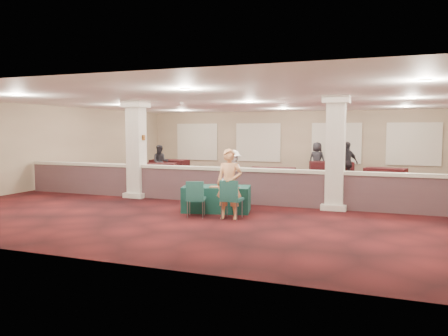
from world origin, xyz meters
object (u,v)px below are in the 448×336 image
at_px(near_table, 217,199).
at_px(attendee_a, 160,162).
at_px(far_table_back_left, 170,167).
at_px(attendee_c, 346,163).
at_px(far_table_back_right, 385,176).
at_px(attendee_d, 317,160).
at_px(conf_chair_side, 196,196).
at_px(far_table_front_left, 154,172).
at_px(far_table_back_center, 331,170).
at_px(attendee_b, 233,173).
at_px(far_table_front_right, 439,186).
at_px(far_table_front_center, 272,177).
at_px(conf_chair_main, 231,196).
at_px(woman, 229,184).

xyz_separation_m(near_table, attendee_a, (-5.46, 6.74, 0.43)).
relative_size(far_table_back_left, attendee_c, 1.05).
bearing_deg(far_table_back_right, attendee_a, -171.39).
bearing_deg(far_table_back_right, attendee_d, 150.24).
bearing_deg(conf_chair_side, far_table_back_right, 47.09).
height_order(far_table_front_left, far_table_back_left, far_table_front_left).
distance_m(conf_chair_side, far_table_back_left, 11.11).
relative_size(near_table, attendee_d, 1.09).
bearing_deg(attendee_c, attendee_d, 89.61).
bearing_deg(attendee_d, attendee_c, 140.11).
xyz_separation_m(attendee_a, attendee_d, (6.70, 3.26, 0.05)).
relative_size(far_table_back_center, far_table_back_right, 1.18).
bearing_deg(conf_chair_side, attendee_b, 78.90).
bearing_deg(conf_chair_side, far_table_front_right, 29.16).
relative_size(near_table, attendee_a, 1.17).
distance_m(far_table_back_center, attendee_b, 6.99).
bearing_deg(far_table_back_right, far_table_front_left, -167.11).
xyz_separation_m(far_table_back_center, far_table_back_right, (2.37, -1.28, -0.06)).
relative_size(far_table_back_center, attendee_b, 1.23).
bearing_deg(attendee_d, attendee_a, 42.96).
distance_m(far_table_front_center, far_table_back_center, 3.99).
xyz_separation_m(conf_chair_side, far_table_front_right, (6.31, 6.46, -0.23)).
height_order(far_table_back_center, attendee_d, attendee_d).
distance_m(far_table_front_right, attendee_a, 11.64).
relative_size(conf_chair_side, attendee_d, 0.57).
distance_m(far_table_front_right, far_table_back_center, 5.75).
relative_size(conf_chair_main, attendee_a, 0.64).
bearing_deg(far_table_front_center, attendee_d, 73.57).
relative_size(conf_chair_main, attendee_c, 0.57).
bearing_deg(conf_chair_side, far_table_back_center, 61.70).
height_order(conf_chair_main, woman, woman).
xyz_separation_m(far_table_front_center, far_table_back_center, (1.91, 3.50, 0.03)).
relative_size(conf_chair_main, conf_chair_side, 1.05).
bearing_deg(far_table_front_center, conf_chair_main, -84.48).
relative_size(far_table_front_center, far_table_front_right, 1.09).
distance_m(far_table_back_right, attendee_c, 1.75).
distance_m(woman, attendee_c, 8.68).
xyz_separation_m(woman, attendee_d, (0.56, 10.82, -0.06)).
height_order(conf_chair_side, woman, woman).
distance_m(far_table_front_center, attendee_c, 3.22).
xyz_separation_m(near_table, far_table_back_center, (1.97, 9.50, 0.04)).
relative_size(conf_chair_side, far_table_front_right, 0.58).
distance_m(near_table, conf_chair_main, 1.15).
bearing_deg(attendee_b, attendee_a, 167.03).
relative_size(far_table_front_right, attendee_c, 0.93).
bearing_deg(attendee_d, far_table_back_right, 167.25).
bearing_deg(near_table, attendee_a, 116.48).
relative_size(conf_chair_main, attendee_d, 0.60).
relative_size(attendee_b, attendee_c, 0.89).
relative_size(far_table_back_left, attendee_d, 1.11).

